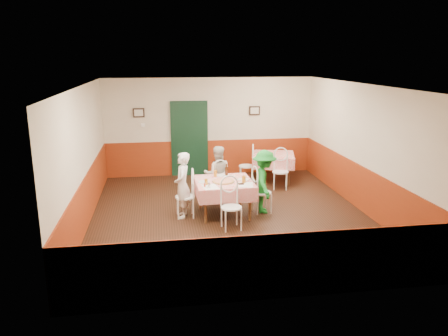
{
  "coord_description": "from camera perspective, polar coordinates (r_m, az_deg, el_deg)",
  "views": [
    {
      "loc": [
        -1.49,
        -8.92,
        3.37
      ],
      "look_at": [
        -0.12,
        0.04,
        1.05
      ],
      "focal_mm": 35.0,
      "sensor_mm": 36.0,
      "label": 1
    }
  ],
  "objects": [
    {
      "name": "front_wall",
      "position": [
        5.95,
        6.29,
        -5.05
      ],
      "size": [
        6.0,
        0.1,
        2.8
      ],
      "primitive_type": "cube",
      "color": "beige",
      "rests_on": "ground"
    },
    {
      "name": "main_table",
      "position": [
        9.54,
        0.0,
        -3.93
      ],
      "size": [
        1.25,
        1.25,
        0.77
      ],
      "primitive_type": "cube",
      "rotation": [
        0.0,
        0.0,
        0.02
      ],
      "color": "red",
      "rests_on": "ground"
    },
    {
      "name": "shaker_b",
      "position": [
        8.92,
        -1.89,
        -2.35
      ],
      "size": [
        0.04,
        0.04,
        0.09
      ],
      "primitive_type": "cylinder",
      "rotation": [
        0.0,
        0.0,
        0.02
      ],
      "color": "silver",
      "rests_on": "main_table"
    },
    {
      "name": "beer_bottle",
      "position": [
        9.81,
        0.32,
        -0.33
      ],
      "size": [
        0.07,
        0.07,
        0.24
      ],
      "primitive_type": "cylinder",
      "rotation": [
        0.0,
        0.0,
        0.02
      ],
      "color": "#381C0A",
      "rests_on": "main_table"
    },
    {
      "name": "thermostat",
      "position": [
        12.52,
        -10.54,
        5.53
      ],
      "size": [
        0.1,
        0.03,
        0.1
      ],
      "primitive_type": "cube",
      "color": "white",
      "rests_on": "back_wall"
    },
    {
      "name": "glass_b",
      "position": [
        9.29,
        2.61,
        -1.48
      ],
      "size": [
        0.08,
        0.08,
        0.15
      ],
      "primitive_type": "cylinder",
      "rotation": [
        0.0,
        0.0,
        0.02
      ],
      "color": "#BF7219",
      "rests_on": "main_table"
    },
    {
      "name": "wainscot_right",
      "position": [
        10.38,
        17.22,
        -2.35
      ],
      "size": [
        0.03,
        7.0,
        1.0
      ],
      "primitive_type": "cube",
      "color": "maroon",
      "rests_on": "ground"
    },
    {
      "name": "plate_far",
      "position": [
        9.83,
        -0.36,
        -0.99
      ],
      "size": [
        0.26,
        0.26,
        0.01
      ],
      "primitive_type": "cylinder",
      "rotation": [
        0.0,
        0.0,
        0.02
      ],
      "color": "white",
      "rests_on": "main_table"
    },
    {
      "name": "shaker_a",
      "position": [
        8.97,
        -2.02,
        -2.26
      ],
      "size": [
        0.04,
        0.04,
        0.09
      ],
      "primitive_type": "cylinder",
      "rotation": [
        0.0,
        0.0,
        0.02
      ],
      "color": "silver",
      "rests_on": "main_table"
    },
    {
      "name": "wainscot_back",
      "position": [
        12.82,
        -1.82,
        1.41
      ],
      "size": [
        6.0,
        0.03,
        1.0
      ],
      "primitive_type": "cube",
      "color": "maroon",
      "rests_on": "ground"
    },
    {
      "name": "picture_right",
      "position": [
        12.77,
        4.0,
        7.49
      ],
      "size": [
        0.32,
        0.03,
        0.26
      ],
      "primitive_type": "cube",
      "color": "black",
      "rests_on": "back_wall"
    },
    {
      "name": "picture_left",
      "position": [
        12.47,
        -11.08,
        7.1
      ],
      "size": [
        0.32,
        0.03,
        0.26
      ],
      "primitive_type": "cube",
      "color": "black",
      "rests_on": "back_wall"
    },
    {
      "name": "wallet",
      "position": [
        9.19,
        2.24,
        -2.07
      ],
      "size": [
        0.11,
        0.09,
        0.02
      ],
      "primitive_type": "cube",
      "rotation": [
        0.0,
        0.0,
        0.02
      ],
      "color": "black",
      "rests_on": "main_table"
    },
    {
      "name": "chair_left",
      "position": [
        9.42,
        -5.11,
        -3.76
      ],
      "size": [
        0.42,
        0.42,
        0.9
      ],
      "primitive_type": null,
      "rotation": [
        0.0,
        0.0,
        -1.56
      ],
      "color": "white",
      "rests_on": "ground"
    },
    {
      "name": "back_wall",
      "position": [
        12.66,
        -1.86,
        5.4
      ],
      "size": [
        6.0,
        0.1,
        2.8
      ],
      "primitive_type": "cube",
      "color": "beige",
      "rests_on": "ground"
    },
    {
      "name": "glass_c",
      "position": [
        9.77,
        -1.14,
        -0.71
      ],
      "size": [
        0.08,
        0.08,
        0.14
      ],
      "primitive_type": "cylinder",
      "rotation": [
        0.0,
        0.0,
        0.02
      ],
      "color": "#BF7219",
      "rests_on": "main_table"
    },
    {
      "name": "menu_left",
      "position": [
        9.01,
        -1.82,
        -2.47
      ],
      "size": [
        0.36,
        0.44,
        0.0
      ],
      "primitive_type": "cube",
      "rotation": [
        0.0,
        0.0,
        0.16
      ],
      "color": "white",
      "rests_on": "main_table"
    },
    {
      "name": "second_table",
      "position": [
        12.18,
        6.41,
        0.04
      ],
      "size": [
        1.37,
        1.37,
        0.77
      ],
      "primitive_type": "cube",
      "rotation": [
        0.0,
        0.0,
        -0.25
      ],
      "color": "red",
      "rests_on": "ground"
    },
    {
      "name": "diner_left",
      "position": [
        9.34,
        -5.45,
        -2.26
      ],
      "size": [
        0.4,
        0.55,
        1.42
      ],
      "primitive_type": "imported",
      "rotation": [
        0.0,
        0.0,
        -1.68
      ],
      "color": "gray",
      "rests_on": "ground"
    },
    {
      "name": "diner_far",
      "position": [
        10.31,
        -0.87,
        -0.8
      ],
      "size": [
        0.68,
        0.54,
        1.35
      ],
      "primitive_type": "imported",
      "rotation": [
        0.0,
        0.0,
        3.09
      ],
      "color": "gray",
      "rests_on": "ground"
    },
    {
      "name": "wainscot_left",
      "position": [
        9.49,
        -17.4,
        -3.93
      ],
      "size": [
        0.03,
        7.0,
        1.0
      ],
      "primitive_type": "cube",
      "color": "maroon",
      "rests_on": "ground"
    },
    {
      "name": "door",
      "position": [
        12.62,
        -4.53,
        3.72
      ],
      "size": [
        0.96,
        0.06,
        2.1
      ],
      "primitive_type": "cube",
      "color": "black",
      "rests_on": "ground"
    },
    {
      "name": "wainscot_front",
      "position": [
        6.32,
        6.02,
        -12.73
      ],
      "size": [
        6.0,
        0.03,
        1.0
      ],
      "primitive_type": "cube",
      "color": "maroon",
      "rests_on": "ground"
    },
    {
      "name": "chair_far",
      "position": [
        10.32,
        -0.82,
        -2.07
      ],
      "size": [
        0.49,
        0.49,
        0.9
      ],
      "primitive_type": null,
      "rotation": [
        0.0,
        0.0,
        3.33
      ],
      "color": "white",
      "rests_on": "ground"
    },
    {
      "name": "plate_left",
      "position": [
        9.34,
        -2.64,
        -1.83
      ],
      "size": [
        0.26,
        0.26,
        0.01
      ],
      "primitive_type": "cylinder",
      "rotation": [
        0.0,
        0.0,
        0.02
      ],
      "color": "white",
      "rests_on": "main_table"
    },
    {
      "name": "floor",
      "position": [
        9.65,
        0.72,
        -6.08
      ],
      "size": [
        7.0,
        7.0,
        0.0
      ],
      "primitive_type": "plane",
      "color": "black",
      "rests_on": "ground"
    },
    {
      "name": "menu_right",
      "position": [
        9.16,
        2.88,
        -2.2
      ],
      "size": [
        0.37,
        0.45,
        0.0
      ],
      "primitive_type": "cube",
      "rotation": [
        0.0,
        0.0,
        -0.19
      ],
      "color": "white",
      "rests_on": "main_table"
    },
    {
      "name": "pizza",
      "position": [
        9.35,
        -0.1,
        -1.75
      ],
      "size": [
        0.46,
        0.46,
        0.03
      ],
      "primitive_type": "cylinder",
      "rotation": [
        0.0,
        0.0,
        0.02
      ],
      "color": "#B74723",
      "rests_on": "main_table"
    },
    {
      "name": "glass_a",
      "position": [
        9.14,
        -2.34,
        -1.83
      ],
      "size": [
        0.07,
        0.07,
        0.13
      ],
      "primitive_type": "cylinder",
      "rotation": [
        0.0,
        0.0,
        0.02
      ],
      "color": "#BF7219",
      "rests_on": "main_table"
    },
    {
      "name": "ceiling",
      "position": [
        9.06,
        0.77,
        10.75
      ],
      "size": [
        7.0,
        7.0,
        0.0
      ],
      "primitive_type": "plane",
      "color": "white",
      "rests_on": "back_wall"
    },
    {
      "name": "plate_right",
      "position": [
        9.53,
        2.54,
        -1.5
      ],
      "size": [
        0.26,
        0.26,
        0.01
      ],
      "primitive_type": "cylinder",
      "rotation": [
        0.0,
        0.0,
        0.02
      ],
      "color": "white",
      "rests_on": "main_table"
    },
    {
      "name": "shaker_c",
      "position": [
        9.0,
        -2.54,
        -2.22
      ],
      "size": [
        0.04,
        0.04,
        0.09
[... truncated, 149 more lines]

